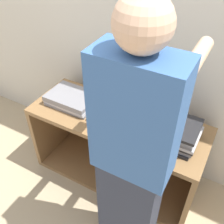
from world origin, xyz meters
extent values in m
plane|color=tan|center=(0.00, 0.00, 0.00)|extent=(12.00, 12.00, 0.00)
cube|color=beige|center=(0.00, 0.62, 1.20)|extent=(8.00, 0.05, 2.40)
cube|color=olive|center=(0.00, 0.26, 0.63)|extent=(1.35, 0.51, 0.04)
cube|color=olive|center=(0.00, 0.26, 0.02)|extent=(1.35, 0.51, 0.04)
cube|color=olive|center=(-0.66, 0.26, 0.33)|extent=(0.04, 0.51, 0.58)
cube|color=olive|center=(0.66, 0.26, 0.33)|extent=(0.04, 0.51, 0.58)
cube|color=olive|center=(0.00, 0.49, 0.33)|extent=(1.28, 0.04, 0.58)
cube|color=#B7B7BC|center=(0.00, 0.26, 0.66)|extent=(0.37, 0.26, 0.02)
cube|color=#28282B|center=(0.00, 0.27, 0.67)|extent=(0.30, 0.14, 0.00)
cube|color=#B7B7BC|center=(0.00, 0.45, 0.79)|extent=(0.37, 0.13, 0.24)
cube|color=black|center=(0.00, 0.44, 0.79)|extent=(0.33, 0.11, 0.21)
cube|color=gray|center=(-0.39, 0.25, 0.66)|extent=(0.37, 0.27, 0.02)
cube|color=#B7B7BC|center=(-0.39, 0.25, 0.68)|extent=(0.38, 0.27, 0.02)
cube|color=gray|center=(-0.40, 0.25, 0.70)|extent=(0.37, 0.26, 0.02)
cube|color=gray|center=(-0.40, 0.25, 0.72)|extent=(0.37, 0.26, 0.02)
cube|color=#232326|center=(0.39, 0.25, 0.66)|extent=(0.38, 0.27, 0.02)
cube|color=gray|center=(0.40, 0.25, 0.68)|extent=(0.38, 0.27, 0.02)
cube|color=#232326|center=(0.40, 0.26, 0.70)|extent=(0.37, 0.27, 0.02)
cube|color=#B7B7BC|center=(0.41, 0.25, 0.72)|extent=(0.37, 0.26, 0.02)
cube|color=slate|center=(0.39, 0.25, 0.74)|extent=(0.37, 0.26, 0.02)
cube|color=gray|center=(0.39, 0.26, 0.76)|extent=(0.37, 0.26, 0.02)
cube|color=#232326|center=(0.40, 0.25, 0.79)|extent=(0.37, 0.27, 0.02)
cube|color=#2D3342|center=(0.34, -0.21, 0.41)|extent=(0.34, 0.20, 0.82)
cube|color=#38609E|center=(0.34, -0.21, 1.15)|extent=(0.40, 0.20, 0.65)
sphere|color=#DBAD89|center=(0.34, -0.21, 1.59)|extent=(0.22, 0.22, 0.22)
cylinder|color=#DBAD89|center=(0.18, 0.05, 1.38)|extent=(0.07, 0.32, 0.07)
cylinder|color=#DBAD89|center=(0.50, 0.05, 1.38)|extent=(0.07, 0.32, 0.07)
camera|label=1|loc=(0.67, -1.03, 1.93)|focal=42.00mm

